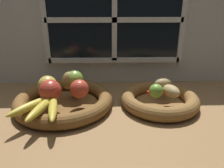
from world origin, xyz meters
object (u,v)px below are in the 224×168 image
at_px(fruit_bowl_left, 64,101).
at_px(apple_red_right, 79,89).
at_px(apple_green_back, 75,80).
at_px(apple_golden_left, 48,85).
at_px(pear_brown, 69,81).
at_px(banana_bunch_front, 43,106).
at_px(apple_red_front, 50,91).
at_px(potato_back, 163,83).
at_px(lime_near, 156,91).
at_px(chili_pepper, 163,94).
at_px(potato_small, 171,91).
at_px(fruit_bowl_right, 159,100).

relative_size(fruit_bowl_left, apple_red_right, 5.50).
relative_size(apple_green_back, apple_golden_left, 1.08).
xyz_separation_m(pear_brown, banana_bunch_front, (-0.06, -0.18, -0.02)).
xyz_separation_m(apple_red_front, potato_back, (0.43, 0.10, -0.02)).
xyz_separation_m(banana_bunch_front, lime_near, (0.40, 0.09, 0.01)).
bearing_deg(banana_bunch_front, potato_back, 21.55).
bearing_deg(chili_pepper, potato_small, 4.45).
bearing_deg(apple_red_right, chili_pepper, 0.64).
relative_size(apple_red_front, potato_small, 0.99).
xyz_separation_m(apple_red_front, pear_brown, (0.05, 0.10, -0.00)).
height_order(apple_red_right, lime_near, apple_red_right).
bearing_deg(apple_golden_left, banana_bunch_front, -83.72).
relative_size(fruit_bowl_left, pear_brown, 5.08).
height_order(pear_brown, potato_small, pear_brown).
bearing_deg(potato_small, lime_near, -173.33).
bearing_deg(apple_red_right, pear_brown, 122.46).
bearing_deg(apple_green_back, chili_pepper, -13.74).
relative_size(apple_green_back, apple_red_right, 1.12).
bearing_deg(banana_bunch_front, apple_red_front, 81.65).
relative_size(fruit_bowl_right, apple_golden_left, 4.24).
relative_size(apple_red_front, banana_bunch_front, 0.41).
height_order(fruit_bowl_left, lime_near, lime_near).
xyz_separation_m(banana_bunch_front, potato_small, (0.45, 0.10, 0.01)).
bearing_deg(apple_green_back, pear_brown, -158.22).
relative_size(potato_small, chili_pepper, 0.68).
relative_size(apple_red_right, chili_pepper, 0.59).
height_order(apple_green_back, potato_back, apple_green_back).
xyz_separation_m(apple_green_back, potato_back, (0.36, -0.01, -0.02)).
distance_m(fruit_bowl_left, apple_red_right, 0.10).
distance_m(apple_green_back, potato_back, 0.36).
bearing_deg(fruit_bowl_left, apple_green_back, 55.24).
bearing_deg(lime_near, fruit_bowl_right, 56.31).
relative_size(pear_brown, potato_back, 0.95).
distance_m(apple_golden_left, lime_near, 0.41).
height_order(banana_bunch_front, potato_small, potato_small).
distance_m(apple_golden_left, potato_small, 0.47).
bearing_deg(apple_green_back, apple_golden_left, -153.55).
relative_size(fruit_bowl_left, apple_green_back, 4.90).
distance_m(fruit_bowl_right, apple_red_right, 0.32).
relative_size(fruit_bowl_right, pear_brown, 4.07).
height_order(banana_bunch_front, lime_near, lime_near).
height_order(fruit_bowl_left, apple_golden_left, apple_golden_left).
bearing_deg(potato_small, fruit_bowl_left, 175.44).
bearing_deg(apple_red_front, chili_pepper, 3.99).
height_order(apple_golden_left, potato_back, apple_golden_left).
relative_size(fruit_bowl_right, apple_red_right, 4.41).
xyz_separation_m(fruit_bowl_left, lime_near, (0.35, -0.04, 0.06)).
bearing_deg(apple_red_right, apple_golden_left, 162.99).
bearing_deg(banana_bunch_front, chili_pepper, 13.50).
height_order(potato_back, chili_pepper, potato_back).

